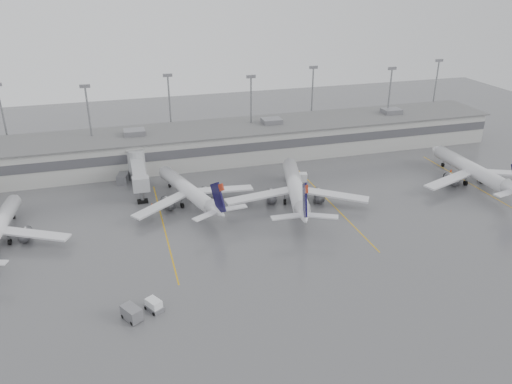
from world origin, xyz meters
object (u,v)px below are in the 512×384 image
object	(u,v)px
jet_mid_left	(190,191)
jet_far_right	(474,170)
baggage_tug	(154,306)
jet_mid_right	(296,188)

from	to	relation	value
jet_mid_left	jet_far_right	bearing A→B (deg)	-23.03
jet_mid_left	baggage_tug	size ratio (longest dim) A/B	9.21
jet_mid_left	jet_mid_right	xyz separation A→B (m)	(21.39, -5.46, 0.30)
baggage_tug	jet_far_right	bearing A→B (deg)	-11.01
jet_mid_left	baggage_tug	distance (m)	35.42
jet_mid_left	baggage_tug	bearing A→B (deg)	-124.54
jet_mid_right	baggage_tug	size ratio (longest dim) A/B	10.23
jet_far_right	baggage_tug	bearing A→B (deg)	-160.15
jet_far_right	baggage_tug	xyz separation A→B (m)	(-74.74, -26.64, -2.56)
jet_mid_left	jet_far_right	distance (m)	64.33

